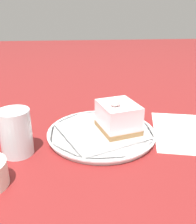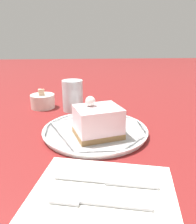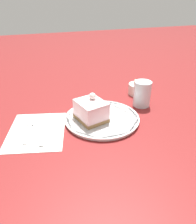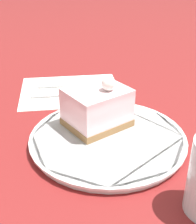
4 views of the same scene
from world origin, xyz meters
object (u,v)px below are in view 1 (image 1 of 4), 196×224
(cake_slice, at_px, (118,117))
(knife, at_px, (179,127))
(plate, at_px, (101,133))
(drinking_glass, at_px, (16,132))

(cake_slice, xyz_separation_m, knife, (-0.17, -0.02, -0.05))
(plate, height_order, cake_slice, cake_slice)
(plate, height_order, drinking_glass, drinking_glass)
(knife, height_order, drinking_glass, drinking_glass)
(plate, distance_m, knife, 0.22)
(plate, distance_m, cake_slice, 0.06)
(plate, height_order, knife, plate)
(plate, relative_size, cake_slice, 2.17)
(knife, bearing_deg, cake_slice, 18.23)
(knife, distance_m, drinking_glass, 0.42)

